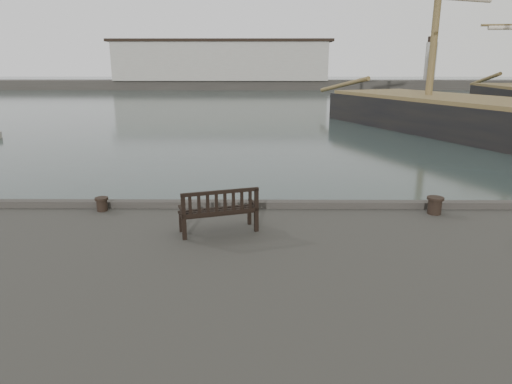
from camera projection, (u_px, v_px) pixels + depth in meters
ground at (240, 257)px, 13.28m from camera, size 400.00×400.00×0.00m
breakwater at (237, 69)px, 100.73m from camera, size 140.00×9.50×12.20m
bench at (219, 219)px, 10.76m from camera, size 1.93×1.18×1.05m
bollard_left at (102, 204)px, 12.36m from camera, size 0.46×0.46×0.37m
bollard_right at (435, 206)px, 12.09m from camera, size 0.56×0.56×0.46m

